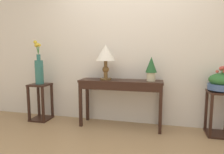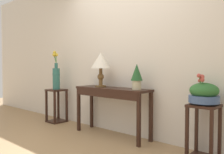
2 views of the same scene
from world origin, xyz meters
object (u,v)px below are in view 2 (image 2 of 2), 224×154
object	(u,v)px
table_lamp	(101,63)
flower_vase_tall_left	(56,75)
pedestal_stand_left	(57,106)
console_table	(111,95)
planter_bowl_wide_right	(204,93)
pedestal_stand_right	(203,132)
potted_plant_on_console	(137,75)

from	to	relation	value
table_lamp	flower_vase_tall_left	distance (m)	1.20
pedestal_stand_left	console_table	bearing A→B (deg)	0.15
flower_vase_tall_left	planter_bowl_wide_right	bearing A→B (deg)	0.63
table_lamp	pedestal_stand_left	size ratio (longest dim) A/B	0.86
table_lamp	flower_vase_tall_left	size ratio (longest dim) A/B	0.74
console_table	pedestal_stand_right	world-z (taller)	console_table
table_lamp	planter_bowl_wide_right	distance (m)	1.70
console_table	pedestal_stand_right	distance (m)	1.45
pedestal_stand_left	pedestal_stand_right	xyz separation A→B (m)	(2.84, 0.03, 0.00)
potted_plant_on_console	pedestal_stand_right	xyz separation A→B (m)	(0.96, -0.01, -0.63)
pedestal_stand_left	planter_bowl_wide_right	size ratio (longest dim) A/B	1.80
table_lamp	flower_vase_tall_left	world-z (taller)	flower_vase_tall_left
pedestal_stand_left	pedestal_stand_right	world-z (taller)	same
planter_bowl_wide_right	potted_plant_on_console	bearing A→B (deg)	179.51
planter_bowl_wide_right	flower_vase_tall_left	bearing A→B (deg)	-179.37
table_lamp	potted_plant_on_console	size ratio (longest dim) A/B	1.51
pedestal_stand_left	pedestal_stand_right	size ratio (longest dim) A/B	1.00
pedestal_stand_left	flower_vase_tall_left	world-z (taller)	flower_vase_tall_left
potted_plant_on_console	pedestal_stand_right	bearing A→B (deg)	-0.43
potted_plant_on_console	pedestal_stand_left	distance (m)	1.99
pedestal_stand_right	planter_bowl_wide_right	bearing A→B (deg)	-110.28
potted_plant_on_console	console_table	bearing A→B (deg)	-175.78
console_table	planter_bowl_wide_right	distance (m)	1.42
console_table	potted_plant_on_console	distance (m)	0.56
potted_plant_on_console	pedestal_stand_left	size ratio (longest dim) A/B	0.57
pedestal_stand_left	flower_vase_tall_left	distance (m)	0.59
console_table	pedestal_stand_left	distance (m)	1.45
pedestal_stand_left	planter_bowl_wide_right	world-z (taller)	planter_bowl_wide_right
pedestal_stand_right	planter_bowl_wide_right	size ratio (longest dim) A/B	1.80
console_table	flower_vase_tall_left	xyz separation A→B (m)	(-1.42, -0.01, 0.27)
console_table	pedestal_stand_left	size ratio (longest dim) A/B	2.02
pedestal_stand_left	potted_plant_on_console	bearing A→B (deg)	1.15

